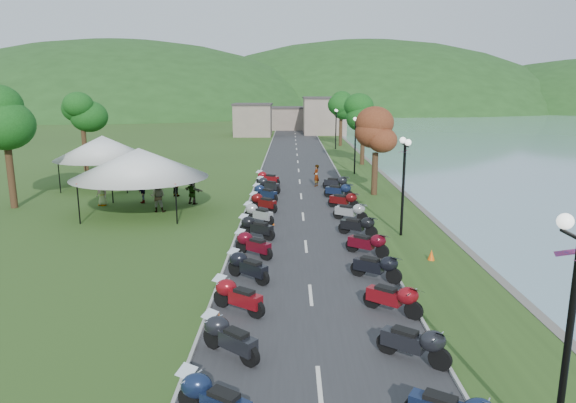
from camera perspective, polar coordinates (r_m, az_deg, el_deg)
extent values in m
cube|color=#303032|center=(48.30, 1.19, 3.46)|extent=(7.00, 120.00, 0.02)
cube|color=gray|center=(92.86, -0.47, 9.24)|extent=(18.00, 16.00, 5.00)
imported|color=slate|center=(35.89, -14.21, -0.01)|extent=(0.75, 0.77, 1.71)
imported|color=slate|center=(32.90, -14.18, -1.11)|extent=(0.95, 0.54, 1.94)
imported|color=slate|center=(35.74, -15.88, -0.15)|extent=(1.00, 1.35, 1.94)
cone|color=#F2590C|center=(16.79, -7.66, -13.01)|extent=(0.33, 0.33, 0.52)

